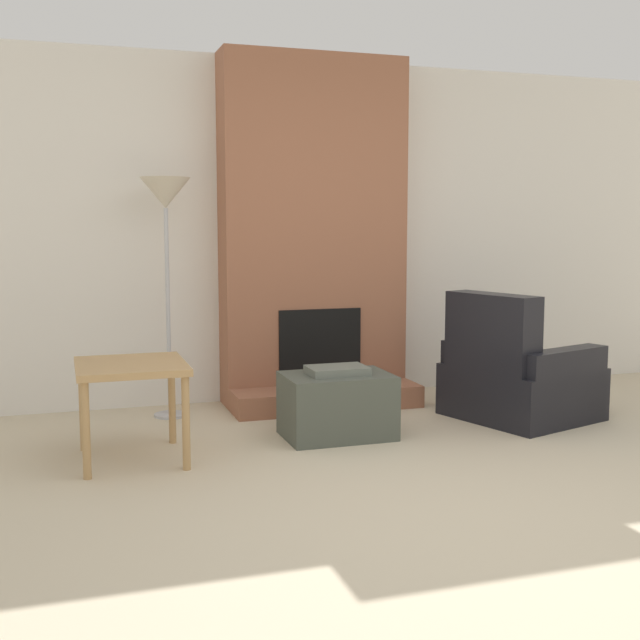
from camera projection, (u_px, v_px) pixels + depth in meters
ground_plane at (477, 512)px, 3.79m from camera, size 24.00×24.00×0.00m
wall_back at (306, 231)px, 6.25m from camera, size 7.17×0.06×2.60m
fireplace at (314, 242)px, 6.05m from camera, size 1.40×0.68×2.60m
ottoman at (337, 404)px, 5.11m from camera, size 0.68×0.47×0.46m
armchair at (514, 381)px, 5.59m from camera, size 1.05×1.07×0.89m
side_table at (131, 376)px, 4.58m from camera, size 0.61×0.66×0.57m
floor_lamp_left at (166, 206)px, 5.51m from camera, size 0.35×0.35×1.67m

